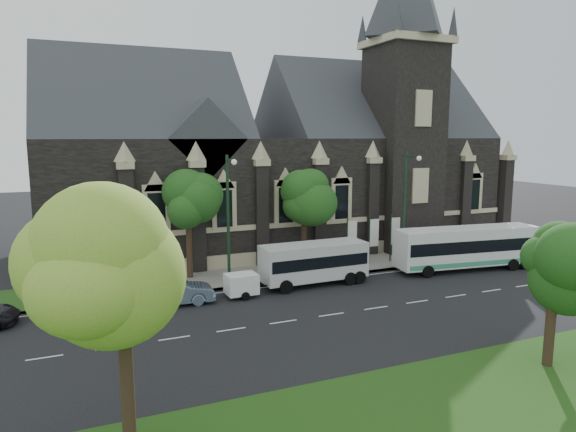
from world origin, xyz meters
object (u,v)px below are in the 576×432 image
tour_coach (466,247)px  shuttle_bus (314,261)px  street_lamp_near (406,203)px  box_trailer (241,284)px  tree_park_east (555,264)px  tree_walk_left (190,200)px  tree_park_near (128,259)px  street_lamp_mid (229,214)px  banner_flag_left (350,238)px  banner_flag_right (394,234)px  sedan (173,292)px  banner_flag_center (372,236)px  car_far_red (74,300)px  tree_walk_right (306,193)px

tour_coach → shuttle_bus: 12.49m
street_lamp_near → box_trailer: street_lamp_near is taller
tree_park_east → tree_walk_left: 23.36m
tree_park_near → street_lamp_mid: 17.71m
street_lamp_near → banner_flag_left: street_lamp_near is taller
tree_park_near → banner_flag_right: 28.61m
tree_park_east → tour_coach: size_ratio=0.55×
tour_coach → sedan: size_ratio=2.31×
shuttle_bus → banner_flag_right: bearing=18.6°
tree_park_near → banner_flag_right: bearing=38.9°
shuttle_bus → tree_walk_left: bearing=146.3°
banner_flag_center → car_far_red: 22.24m
street_lamp_mid → banner_flag_right: (14.29, 1.91, -2.73)m
banner_flag_right → box_trailer: bearing=-164.6°
street_lamp_near → banner_flag_right: (0.29, 1.91, -2.73)m
tree_walk_right → shuttle_bus: 6.52m
tour_coach → banner_flag_left: bearing=159.4°
street_lamp_near → sedan: (-18.13, -1.79, -4.29)m
tree_walk_right → box_trailer: tree_walk_right is taller
banner_flag_left → street_lamp_near: bearing=-27.2°
street_lamp_near → banner_flag_center: size_ratio=2.25×
banner_flag_right → tree_park_east: bearing=-102.6°
tree_park_near → shuttle_bus: tree_park_near is taller
tour_coach → banner_flag_right: bearing=140.2°
tree_park_near → banner_flag_left: tree_park_near is taller
banner_flag_right → box_trailer: size_ratio=1.40×
tree_park_near → tree_park_east: bearing=-1.8°
tree_park_near → sedan: size_ratio=1.72×
tree_park_east → tree_park_near: bearing=178.2°
banner_flag_center → sedan: (-16.42, -3.70, -1.56)m
tree_walk_right → tree_park_near: bearing=-127.6°
tree_walk_right → car_far_red: size_ratio=1.73×
street_lamp_near → tour_coach: 5.73m
shuttle_bus → sedan: 9.88m
street_lamp_near → tree_park_east: bearing=-103.1°
street_lamp_near → sedan: 18.72m
tree_park_near → street_lamp_near: (21.77, 15.86, -1.30)m
street_lamp_near → car_far_red: (-23.70, -1.00, -4.35)m
banner_flag_center → shuttle_bus: banner_flag_center is taller
banner_flag_center → car_far_red: (-21.99, -2.90, -1.62)m
tree_park_east → tour_coach: 16.57m
car_far_red → shuttle_bus: bearing=-85.5°
street_lamp_mid → tree_park_east: bearing=-58.2°
street_lamp_near → banner_flag_center: 3.74m
tree_park_near → banner_flag_center: size_ratio=2.14×
tree_park_near → tree_walk_left: (5.97, 19.47, -0.68)m
tree_park_near → shuttle_bus: bearing=47.5°
street_lamp_mid → banner_flag_center: bearing=8.8°
tree_park_east → tour_coach: bearing=60.8°
tree_walk_left → car_far_red: bearing=-149.8°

